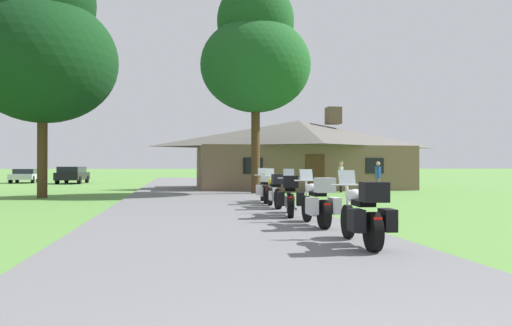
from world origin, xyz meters
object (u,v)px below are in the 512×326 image
Objects in this scene: motorcycle_white_nearest_to_camera at (364,215)px; parked_black_suv_far_left at (72,174)px; motorcycle_yellow_fourth_in_row at (275,191)px; tree_left_near at (43,43)px; motorcycle_white_second_in_row at (318,202)px; bystander_blue_shirt_beside_signpost at (378,176)px; tree_by_lodge_front at (256,53)px; motorcycle_blue_third_in_row at (290,196)px; bystander_white_shirt_near_lodge at (341,175)px; motorcycle_silver_farthest_in_row at (265,188)px; parked_silver_sedan_far_left at (25,175)px.

parked_black_suv_far_left is (-11.62, 34.10, 0.17)m from motorcycle_white_nearest_to_camera.
tree_left_near is (-9.19, 7.31, 6.39)m from motorcycle_yellow_fourth_in_row.
motorcycle_white_second_in_row is 13.86m from bystander_blue_shirt_beside_signpost.
tree_by_lodge_front is at bearing 6.33° from tree_left_near.
parked_black_suv_far_left is at bearing 110.73° from motorcycle_white_second_in_row.
tree_by_lodge_front reaches higher than motorcycle_yellow_fourth_in_row.
tree_by_lodge_front is (0.87, 11.14, 6.59)m from motorcycle_blue_third_in_row.
tree_left_near reaches higher than bystander_white_shirt_near_lodge.
bystander_white_shirt_near_lodge is (5.65, 7.56, 0.34)m from motorcycle_silver_farthest_in_row.
motorcycle_white_second_in_row and motorcycle_yellow_fourth_in_row have the same top height.
parked_silver_sedan_far_left is at bearing 128.43° from motorcycle_blue_third_in_row.
parked_silver_sedan_far_left is (-16.08, 28.49, 0.02)m from motorcycle_yellow_fourth_in_row.
bystander_blue_shirt_beside_signpost reaches higher than motorcycle_silver_farthest_in_row.
parked_black_suv_far_left is (-11.70, 26.16, 0.16)m from motorcycle_yellow_fourth_in_row.
parked_silver_sedan_far_left is at bearing 119.94° from motorcycle_yellow_fourth_in_row.
motorcycle_yellow_fourth_in_row is 10.70m from tree_by_lodge_front.
tree_left_near reaches higher than motorcycle_white_second_in_row.
motorcycle_silver_farthest_in_row is 0.48× the size of parked_silver_sedan_far_left.
motorcycle_white_second_in_row is 37.21m from parked_silver_sedan_far_left.
motorcycle_white_second_in_row is at bearing -53.53° from tree_left_near.
bystander_blue_shirt_beside_signpost is at bearing 66.35° from motorcycle_blue_third_in_row.
motorcycle_white_nearest_to_camera is 39.78m from parked_silver_sedan_far_left.
motorcycle_yellow_fourth_in_row is 2.13m from motorcycle_silver_farthest_in_row.
tree_by_lodge_front reaches higher than parked_silver_sedan_far_left.
motorcycle_silver_farthest_in_row is at bearing -29.19° from tree_left_near.
bystander_blue_shirt_beside_signpost is at bearing -49.22° from parked_silver_sedan_far_left.
motorcycle_white_second_in_row is at bearing -93.29° from tree_by_lodge_front.
motorcycle_white_nearest_to_camera is 0.18× the size of tree_left_near.
tree_by_lodge_front is at bearing -51.85° from bystander_white_shirt_near_lodge.
motorcycle_white_nearest_to_camera and motorcycle_yellow_fourth_in_row have the same top height.
motorcycle_white_nearest_to_camera is 17.64m from tree_by_lodge_front.
motorcycle_white_second_in_row reaches higher than parked_silver_sedan_far_left.
tree_by_lodge_front is at bearing -55.98° from parked_silver_sedan_far_left.
motorcycle_blue_third_in_row is 1.23× the size of bystander_white_shirt_near_lodge.
bystander_blue_shirt_beside_signpost is at bearing 43.97° from bystander_white_shirt_near_lodge.
motorcycle_blue_third_in_row is 0.99× the size of motorcycle_yellow_fourth_in_row.
motorcycle_silver_farthest_in_row is at bearing -13.12° from bystander_white_shirt_near_lodge.
parked_black_suv_far_left is (-18.40, 19.14, -0.15)m from bystander_blue_shirt_beside_signpost.
bystander_white_shirt_near_lodge reaches higher than motorcycle_white_nearest_to_camera.
motorcycle_blue_third_in_row is 0.44× the size of parked_black_suv_far_left.
bystander_blue_shirt_beside_signpost is (6.84, 9.75, 0.32)m from motorcycle_blue_third_in_row.
tree_left_near is (-9.06, 10.04, 6.40)m from motorcycle_blue_third_in_row.
bystander_white_shirt_near_lodge reaches higher than parked_black_suv_far_left.
motorcycle_yellow_fourth_in_row is 0.45× the size of parked_black_suv_far_left.
motorcycle_white_nearest_to_camera is 16.42m from bystander_blue_shirt_beside_signpost.
motorcycle_white_nearest_to_camera and motorcycle_white_second_in_row have the same top height.
bystander_blue_shirt_beside_signpost reaches higher than motorcycle_white_second_in_row.
parked_black_suv_far_left is 4.96m from parked_silver_sedan_far_left.
bystander_blue_shirt_beside_signpost is (6.64, 4.89, 0.32)m from motorcycle_silver_farthest_in_row.
tree_by_lodge_front is at bearing -93.31° from bystander_blue_shirt_beside_signpost.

